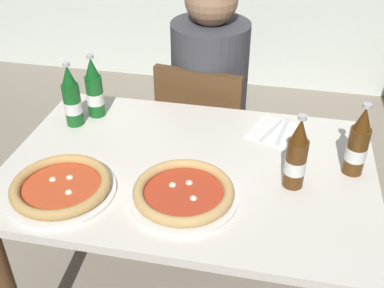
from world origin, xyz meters
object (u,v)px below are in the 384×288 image
Objects in this scene: beer_bottle_extra at (296,157)px; diner_seated at (209,110)px; dining_table_main at (189,192)px; chair_behind_table at (205,134)px; pizza_margherita_near at (61,187)px; napkin_with_cutlery at (277,132)px; beer_bottle_center at (72,99)px; beer_bottle_right at (358,145)px; pizza_marinara_far at (184,193)px; beer_bottle_left at (94,90)px.

diner_seated is at bearing 118.81° from beer_bottle_extra.
beer_bottle_extra is (0.33, -0.03, 0.22)m from dining_table_main.
beer_bottle_extra reaches higher than chair_behind_table.
beer_bottle_extra reaches higher than dining_table_main.
chair_behind_table is 0.70× the size of diner_seated.
pizza_margherita_near reaches higher than napkin_with_cutlery.
chair_behind_table is 3.44× the size of beer_bottle_center.
beer_bottle_extra is at bearing -150.13° from beer_bottle_right.
pizza_margherita_near is at bearing -148.30° from dining_table_main.
diner_seated is 0.85m from pizza_marinara_far.
pizza_marinara_far is 1.33× the size of beer_bottle_center.
dining_table_main is 0.57m from beer_bottle_right.
chair_behind_table is at bearing 136.95° from beer_bottle_right.
beer_bottle_extra is at bearing 128.78° from chair_behind_table.
beer_bottle_right reaches higher than chair_behind_table.
pizza_margherita_near is 1.00× the size of pizza_marinara_far.
beer_bottle_left is 0.80m from beer_bottle_extra.
beer_bottle_left and beer_bottle_extra have the same top height.
beer_bottle_center is at bearing -124.30° from beer_bottle_left.
beer_bottle_left is 1.09× the size of napkin_with_cutlery.
beer_bottle_center is (-0.42, -0.49, 0.27)m from diner_seated.
beer_bottle_center is at bearing 165.84° from beer_bottle_extra.
dining_table_main is 4.86× the size of beer_bottle_extra.
beer_bottle_left is (-0.44, 0.42, 0.08)m from pizza_marinara_far.
beer_bottle_right and beer_bottle_extra have the same top height.
napkin_with_cutlery is at bearing -51.61° from diner_seated.
beer_bottle_left is 1.00× the size of beer_bottle_right.
diner_seated reaches higher than pizza_margherita_near.
beer_bottle_right is 0.21m from beer_bottle_extra.
dining_table_main is 0.63m from chair_behind_table.
beer_bottle_right is at bearing 144.49° from chair_behind_table.
chair_behind_table is (-0.06, 0.61, -0.15)m from dining_table_main.
beer_bottle_right is (0.93, -0.18, 0.00)m from beer_bottle_left.
beer_bottle_left is 1.00× the size of beer_bottle_center.
pizza_margherita_near is at bearing -161.66° from beer_bottle_right.
diner_seated is 4.89× the size of beer_bottle_left.
dining_table_main is at bearing -136.51° from napkin_with_cutlery.
pizza_marinara_far is 1.33× the size of beer_bottle_left.
pizza_marinara_far is 0.61m from beer_bottle_left.
pizza_margherita_near and pizza_marinara_far have the same top height.
dining_table_main is 3.66× the size of pizza_marinara_far.
beer_bottle_left reaches higher than chair_behind_table.
beer_bottle_center is (-0.47, 0.17, 0.22)m from dining_table_main.
beer_bottle_center is at bearing 107.93° from pizza_margherita_near.
beer_bottle_extra is (0.75, -0.28, 0.00)m from beer_bottle_left.
beer_bottle_center is 1.09× the size of napkin_with_cutlery.
beer_bottle_right reaches higher than dining_table_main.
pizza_marinara_far reaches higher than napkin_with_cutlery.
napkin_with_cutlery is (0.62, 0.47, -0.02)m from pizza_margherita_near.
napkin_with_cutlery is (0.74, 0.09, -0.10)m from beer_bottle_center.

